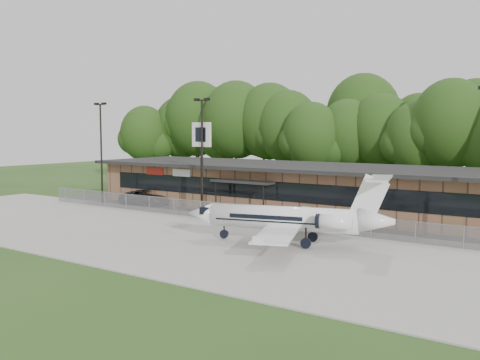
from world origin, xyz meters
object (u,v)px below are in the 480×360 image
Objects in this scene: pole_sign at (202,144)px; business_jet at (291,219)px; suv at (146,198)px; terminal at (294,187)px.

business_jet is at bearing -21.59° from pole_sign.
business_jet is 15.01m from pole_sign.
pole_sign is at bearing -105.65° from suv.
terminal is 15.65m from business_jet.
business_jet reaches higher than terminal.
pole_sign is (-5.29, -7.14, 4.07)m from terminal.
terminal is 7.48× the size of suv.
pole_sign reaches higher than terminal.
pole_sign is at bearing 137.14° from business_jet.
business_jet is at bearing -61.86° from terminal.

